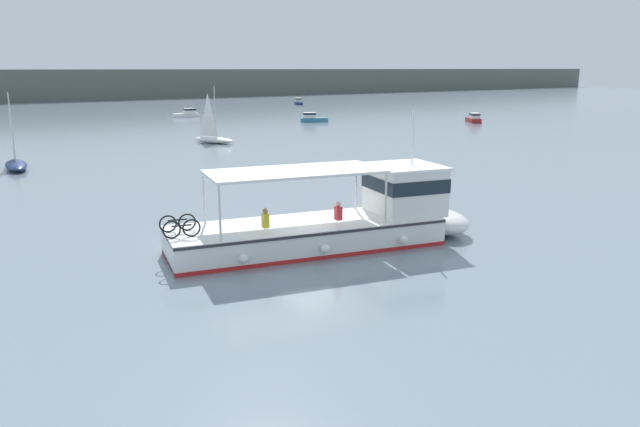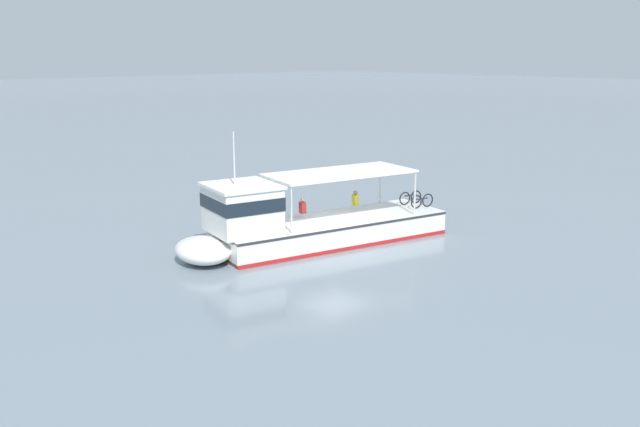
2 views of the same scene
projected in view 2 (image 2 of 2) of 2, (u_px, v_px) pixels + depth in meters
name	position (u px, v px, depth m)	size (l,w,h in m)	color
ground_plane	(333.00, 250.00, 29.61)	(400.00, 400.00, 0.00)	gray
ferry_main	(300.00, 225.00, 29.85)	(13.07, 5.77, 5.32)	white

